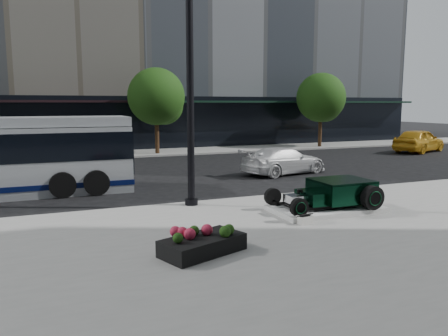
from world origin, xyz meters
name	(u,v)px	position (x,y,z in m)	size (l,w,h in m)	color
ground	(210,191)	(0.00, 0.00, 0.00)	(120.00, 120.00, 0.00)	black
sidewalk_near	(416,297)	(0.00, -10.50, 0.06)	(70.00, 17.00, 0.12)	gray
sidewalk_far	(140,153)	(0.00, 14.00, 0.06)	(70.00, 4.00, 0.12)	gray
street_trees	(158,99)	(1.15, 13.07, 3.77)	(29.80, 3.80, 5.70)	black
display_plinth	(326,209)	(2.05, -4.88, 0.20)	(3.40, 1.80, 0.15)	silver
hot_rod	(335,192)	(2.38, -4.88, 0.70)	(3.22, 2.00, 0.81)	black
info_plaque	(304,219)	(0.65, -5.86, 0.24)	(0.43, 0.34, 0.31)	silver
lamppost	(190,96)	(-1.55, -2.49, 3.67)	(0.42, 0.42, 7.69)	black
flower_planter	(203,244)	(-2.77, -7.10, 0.34)	(2.08, 1.53, 0.61)	black
white_sedan	(284,161)	(4.89, 2.69, 0.66)	(1.84, 4.53, 1.31)	silver
yellow_taxi	(419,140)	(18.81, 7.73, 0.84)	(1.97, 4.91, 1.67)	gold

